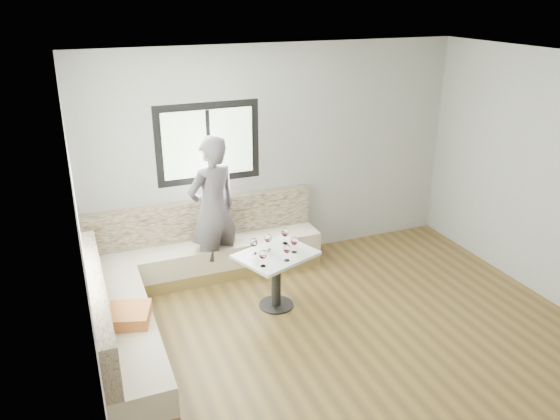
% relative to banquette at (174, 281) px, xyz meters
% --- Properties ---
extents(room, '(5.01, 5.01, 2.81)m').
position_rel_banquette_xyz_m(room, '(1.51, -1.55, 1.08)').
color(room, brown).
rests_on(room, ground).
extents(banquette, '(2.90, 2.80, 0.95)m').
position_rel_banquette_xyz_m(banquette, '(0.00, 0.00, 0.00)').
color(banquette, olive).
rests_on(banquette, ground).
extents(table, '(0.99, 0.88, 0.67)m').
position_rel_banquette_xyz_m(table, '(1.07, -0.41, 0.17)').
color(table, black).
rests_on(table, ground).
extents(person, '(0.79, 0.65, 1.85)m').
position_rel_banquette_xyz_m(person, '(0.61, 0.48, 0.59)').
color(person, '#544D55').
rests_on(person, ground).
extents(olive_ramekin, '(0.09, 0.09, 0.04)m').
position_rel_banquette_xyz_m(olive_ramekin, '(0.99, -0.31, 0.36)').
color(olive_ramekin, white).
rests_on(olive_ramekin, table).
extents(wine_glass_a, '(0.08, 0.08, 0.19)m').
position_rel_banquette_xyz_m(wine_glass_a, '(0.84, -0.63, 0.47)').
color(wine_glass_a, white).
rests_on(wine_glass_a, table).
extents(wine_glass_b, '(0.08, 0.08, 0.19)m').
position_rel_banquette_xyz_m(wine_glass_b, '(1.12, -0.61, 0.47)').
color(wine_glass_b, white).
rests_on(wine_glass_b, table).
extents(wine_glass_c, '(0.08, 0.08, 0.19)m').
position_rel_banquette_xyz_m(wine_glass_c, '(1.27, -0.45, 0.47)').
color(wine_glass_c, white).
rests_on(wine_glass_c, table).
extents(wine_glass_d, '(0.08, 0.08, 0.19)m').
position_rel_banquette_xyz_m(wine_glass_d, '(1.03, -0.27, 0.47)').
color(wine_glass_d, white).
rests_on(wine_glass_d, table).
extents(wine_glass_e, '(0.08, 0.08, 0.19)m').
position_rel_banquette_xyz_m(wine_glass_e, '(1.27, -0.20, 0.47)').
color(wine_glass_e, white).
rests_on(wine_glass_e, table).
extents(wine_glass_f, '(0.08, 0.08, 0.19)m').
position_rel_banquette_xyz_m(wine_glass_f, '(0.85, -0.32, 0.47)').
color(wine_glass_f, white).
rests_on(wine_glass_f, table).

